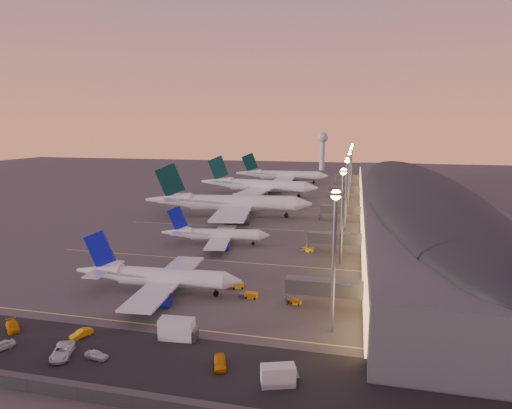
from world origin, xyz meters
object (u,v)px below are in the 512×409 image
(airliner_narrow_south, at_px, (157,277))
(service_van_f, at_px, (220,362))
(airliner_wide_mid, at_px, (258,185))
(catering_truck_b, at_px, (280,376))
(airliner_narrow_north, at_px, (216,235))
(service_van_b, at_px, (12,326))
(service_van_c, at_px, (62,351))
(service_van_d, at_px, (81,334))
(radar_tower, at_px, (322,145))
(baggage_tug_b, at_px, (236,286))
(baggage_tug_c, at_px, (307,249))
(catering_truck_a, at_px, (179,330))
(baggage_tug_d, at_px, (249,295))
(service_van_a, at_px, (1,346))
(airliner_wide_near, at_px, (228,203))
(airliner_wide_far, at_px, (282,175))
(service_van_e, at_px, (96,355))
(baggage_tug_a, at_px, (294,301))

(airliner_narrow_south, distance_m, service_van_f, 34.53)
(airliner_wide_mid, height_order, catering_truck_b, airliner_wide_mid)
(airliner_narrow_north, relative_size, service_van_b, 6.92)
(catering_truck_b, distance_m, service_van_c, 35.44)
(service_van_d, bearing_deg, radar_tower, 109.98)
(airliner_wide_mid, relative_size, baggage_tug_b, 15.33)
(airliner_wide_mid, xyz_separation_m, service_van_b, (-8.03, -162.81, -4.75))
(baggage_tug_c, distance_m, catering_truck_b, 68.21)
(service_van_d, bearing_deg, service_van_f, 15.64)
(catering_truck_a, relative_size, service_van_c, 1.09)
(airliner_narrow_south, bearing_deg, catering_truck_a, -59.11)
(baggage_tug_b, xyz_separation_m, baggage_tug_d, (4.34, -4.72, -0.01))
(service_van_a, bearing_deg, catering_truck_a, 40.91)
(airliner_wide_mid, bearing_deg, service_van_f, -72.85)
(baggage_tug_d, bearing_deg, airliner_narrow_south, -175.17)
(airliner_wide_near, height_order, catering_truck_a, airliner_wide_near)
(service_van_a, height_order, service_van_b, service_van_a)
(service_van_d, distance_m, service_van_f, 26.91)
(airliner_narrow_south, xyz_separation_m, airliner_wide_far, (-6.23, 196.36, 1.53))
(radar_tower, bearing_deg, catering_truck_b, -86.43)
(airliner_narrow_north, distance_m, baggage_tug_c, 29.03)
(service_van_d, xyz_separation_m, service_van_e, (6.79, -5.72, -0.00))
(service_van_a, bearing_deg, catering_truck_b, 21.37)
(service_van_a, bearing_deg, service_van_e, 24.39)
(airliner_wide_mid, distance_m, service_van_e, 168.58)
(service_van_a, bearing_deg, baggage_tug_a, 54.26)
(airliner_narrow_north, distance_m, baggage_tug_b, 38.18)
(service_van_a, relative_size, service_van_e, 1.09)
(baggage_tug_a, height_order, service_van_e, service_van_e)
(catering_truck_a, bearing_deg, airliner_wide_far, 90.86)
(baggage_tug_b, bearing_deg, airliner_wide_mid, 84.48)
(baggage_tug_d, xyz_separation_m, service_van_e, (-17.56, -29.65, 0.12))
(baggage_tug_c, height_order, service_van_d, service_van_d)
(baggage_tug_a, relative_size, catering_truck_a, 0.50)
(radar_tower, bearing_deg, baggage_tug_a, -86.50)
(radar_tower, bearing_deg, airliner_narrow_north, -92.99)
(airliner_wide_mid, bearing_deg, baggage_tug_b, -73.01)
(airliner_wide_near, height_order, airliner_wide_mid, airliner_wide_near)
(service_van_a, bearing_deg, service_van_d, 54.69)
(airliner_narrow_north, xyz_separation_m, radar_tower, (13.02, 249.19, 18.71))
(airliner_wide_far, height_order, service_van_e, airliner_wide_far)
(airliner_wide_near, distance_m, catering_truck_a, 104.02)
(airliner_narrow_north, xyz_separation_m, airliner_wide_mid, (-9.45, 99.28, 2.31))
(service_van_c, bearing_deg, catering_truck_a, 8.62)
(catering_truck_a, distance_m, service_van_e, 13.66)
(airliner_narrow_south, distance_m, catering_truck_a, 23.16)
(airliner_narrow_north, xyz_separation_m, service_van_d, (-3.64, -63.04, -2.50))
(baggage_tug_b, bearing_deg, service_van_d, -141.39)
(radar_tower, bearing_deg, airliner_wide_near, -95.94)
(airliner_narrow_north, height_order, service_van_e, airliner_narrow_north)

